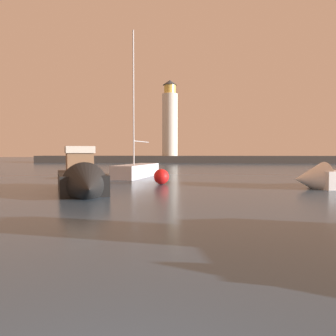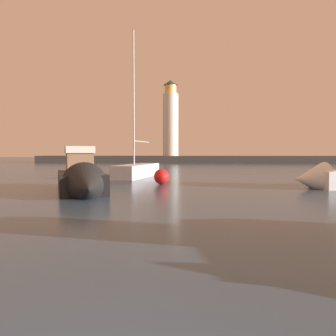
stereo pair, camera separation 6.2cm
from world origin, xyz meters
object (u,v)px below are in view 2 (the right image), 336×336
sailboat_moored (137,170)px  lighthouse (171,120)px  mooring_buoy (161,177)px  motorboat_3 (82,179)px

sailboat_moored → lighthouse: bearing=89.8°
lighthouse → mooring_buoy: (2.66, -45.57, -8.19)m
motorboat_3 → sailboat_moored: sailboat_moored is taller
sailboat_moored → mooring_buoy: bearing=-66.6°
lighthouse → sailboat_moored: (-0.14, -39.10, -8.08)m
sailboat_moored → mooring_buoy: (2.80, -6.47, -0.10)m
lighthouse → sailboat_moored: size_ratio=1.23×
mooring_buoy → sailboat_moored: bearing=113.4°
lighthouse → motorboat_3: size_ratio=1.93×
motorboat_3 → sailboat_moored: bearing=85.7°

